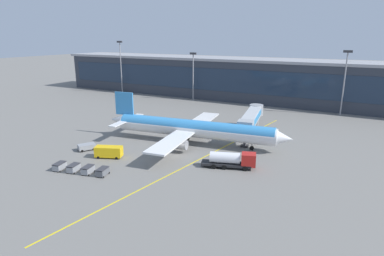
{
  "coord_description": "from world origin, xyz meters",
  "views": [
    {
      "loc": [
        35.17,
        -58.93,
        25.67
      ],
      "look_at": [
        -0.53,
        7.16,
        4.5
      ],
      "focal_mm": 30.78,
      "sensor_mm": 36.0,
      "label": 1
    }
  ],
  "objects_px": {
    "pushback_tug": "(86,147)",
    "baggage_cart_0": "(60,166)",
    "fuel_tanker": "(232,160)",
    "baggage_cart_3": "(103,172)",
    "baggage_cart_2": "(88,170)",
    "lavatory_truck": "(108,151)",
    "baggage_cart_1": "(74,168)",
    "main_airliner": "(193,128)"
  },
  "relations": [
    {
      "from": "main_airliner",
      "to": "baggage_cart_1",
      "type": "distance_m",
      "value": 29.41
    },
    {
      "from": "main_airliner",
      "to": "lavatory_truck",
      "type": "relative_size",
      "value": 7.56
    },
    {
      "from": "lavatory_truck",
      "to": "baggage_cart_0",
      "type": "height_order",
      "value": "lavatory_truck"
    },
    {
      "from": "main_airliner",
      "to": "fuel_tanker",
      "type": "height_order",
      "value": "main_airliner"
    },
    {
      "from": "baggage_cart_0",
      "to": "baggage_cart_3",
      "type": "xyz_separation_m",
      "value": [
        9.39,
        2.0,
        0.0
      ]
    },
    {
      "from": "main_airliner",
      "to": "pushback_tug",
      "type": "xyz_separation_m",
      "value": [
        -19.41,
        -16.17,
        -2.94
      ]
    },
    {
      "from": "main_airliner",
      "to": "pushback_tug",
      "type": "relative_size",
      "value": 10.62
    },
    {
      "from": "main_airliner",
      "to": "baggage_cart_0",
      "type": "relative_size",
      "value": 16.19
    },
    {
      "from": "fuel_tanker",
      "to": "baggage_cart_3",
      "type": "height_order",
      "value": "fuel_tanker"
    },
    {
      "from": "pushback_tug",
      "to": "lavatory_truck",
      "type": "relative_size",
      "value": 0.71
    },
    {
      "from": "main_airliner",
      "to": "baggage_cart_2",
      "type": "height_order",
      "value": "main_airliner"
    },
    {
      "from": "baggage_cart_2",
      "to": "baggage_cart_3",
      "type": "distance_m",
      "value": 3.2
    },
    {
      "from": "baggage_cart_1",
      "to": "baggage_cart_3",
      "type": "height_order",
      "value": "same"
    },
    {
      "from": "fuel_tanker",
      "to": "lavatory_truck",
      "type": "height_order",
      "value": "fuel_tanker"
    },
    {
      "from": "baggage_cart_0",
      "to": "baggage_cart_3",
      "type": "relative_size",
      "value": 1.0
    },
    {
      "from": "fuel_tanker",
      "to": "baggage_cart_3",
      "type": "distance_m",
      "value": 25.31
    },
    {
      "from": "baggage_cart_1",
      "to": "baggage_cart_3",
      "type": "bearing_deg",
      "value": 12.04
    },
    {
      "from": "pushback_tug",
      "to": "baggage_cart_0",
      "type": "height_order",
      "value": "baggage_cart_0"
    },
    {
      "from": "pushback_tug",
      "to": "lavatory_truck",
      "type": "bearing_deg",
      "value": -9.13
    },
    {
      "from": "pushback_tug",
      "to": "baggage_cart_0",
      "type": "xyz_separation_m",
      "value": [
        4.13,
        -11.1,
        -0.07
      ]
    },
    {
      "from": "baggage_cart_1",
      "to": "baggage_cart_2",
      "type": "xyz_separation_m",
      "value": [
        3.13,
        0.67,
        0.0
      ]
    },
    {
      "from": "baggage_cart_3",
      "to": "fuel_tanker",
      "type": "bearing_deg",
      "value": 36.83
    },
    {
      "from": "baggage_cart_3",
      "to": "baggage_cart_2",
      "type": "bearing_deg",
      "value": -167.96
    },
    {
      "from": "main_airliner",
      "to": "baggage_cart_0",
      "type": "bearing_deg",
      "value": -119.26
    },
    {
      "from": "lavatory_truck",
      "to": "baggage_cart_1",
      "type": "height_order",
      "value": "lavatory_truck"
    },
    {
      "from": "fuel_tanker",
      "to": "baggage_cart_1",
      "type": "distance_m",
      "value": 31.23
    },
    {
      "from": "main_airliner",
      "to": "lavatory_truck",
      "type": "height_order",
      "value": "main_airliner"
    },
    {
      "from": "fuel_tanker",
      "to": "pushback_tug",
      "type": "bearing_deg",
      "value": -169.83
    },
    {
      "from": "lavatory_truck",
      "to": "baggage_cart_2",
      "type": "distance_m",
      "value": 8.9
    },
    {
      "from": "baggage_cart_1",
      "to": "baggage_cart_2",
      "type": "relative_size",
      "value": 1.0
    },
    {
      "from": "main_airliner",
      "to": "baggage_cart_2",
      "type": "xyz_separation_m",
      "value": [
        -9.02,
        -25.94,
        -3.0
      ]
    },
    {
      "from": "fuel_tanker",
      "to": "baggage_cart_0",
      "type": "height_order",
      "value": "fuel_tanker"
    },
    {
      "from": "fuel_tanker",
      "to": "baggage_cart_0",
      "type": "bearing_deg",
      "value": -149.92
    },
    {
      "from": "main_airliner",
      "to": "lavatory_truck",
      "type": "bearing_deg",
      "value": -123.54
    },
    {
      "from": "fuel_tanker",
      "to": "baggage_cart_2",
      "type": "bearing_deg",
      "value": -145.9
    },
    {
      "from": "baggage_cart_2",
      "to": "baggage_cart_0",
      "type": "bearing_deg",
      "value": -167.96
    },
    {
      "from": "main_airliner",
      "to": "baggage_cart_1",
      "type": "relative_size",
      "value": 16.19
    },
    {
      "from": "main_airliner",
      "to": "baggage_cart_0",
      "type": "xyz_separation_m",
      "value": [
        -15.28,
        -27.28,
        -3.0
      ]
    },
    {
      "from": "fuel_tanker",
      "to": "lavatory_truck",
      "type": "xyz_separation_m",
      "value": [
        -25.91,
        -7.32,
        -0.32
      ]
    },
    {
      "from": "baggage_cart_2",
      "to": "baggage_cart_1",
      "type": "bearing_deg",
      "value": -167.96
    },
    {
      "from": "fuel_tanker",
      "to": "baggage_cart_0",
      "type": "distance_m",
      "value": 34.26
    },
    {
      "from": "baggage_cart_0",
      "to": "baggage_cart_3",
      "type": "bearing_deg",
      "value": 12.04
    }
  ]
}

